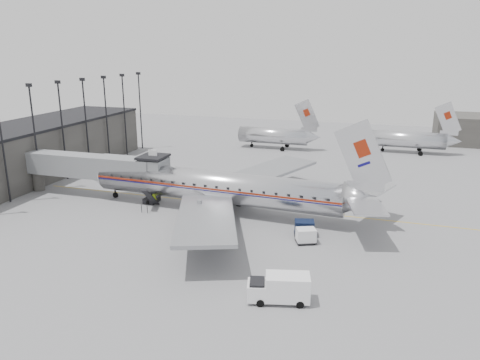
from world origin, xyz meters
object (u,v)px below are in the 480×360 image
object	(u,v)px
baggage_cart_navy	(304,228)
ramp_worker	(154,197)
airliner	(221,187)
baggage_cart_white	(306,235)
service_van	(279,288)

from	to	relation	value
baggage_cart_navy	ramp_worker	xyz separation A→B (m)	(-20.78, 4.61, 0.01)
airliner	ramp_worker	size ratio (longest dim) A/B	21.84
baggage_cart_white	ramp_worker	bearing A→B (deg)	139.59
ramp_worker	airliner	bearing A→B (deg)	-23.83
baggage_cart_white	ramp_worker	size ratio (longest dim) A/B	1.35
service_van	ramp_worker	distance (m)	28.54
service_van	ramp_worker	bearing A→B (deg)	124.43
airliner	baggage_cart_white	world-z (taller)	airliner
baggage_cart_navy	baggage_cart_white	bearing A→B (deg)	-88.81
airliner	service_van	distance (m)	22.47
baggage_cart_navy	baggage_cart_white	xyz separation A→B (m)	(0.52, -1.97, -0.06)
service_van	baggage_cart_white	world-z (taller)	service_van
ramp_worker	baggage_cart_navy	bearing A→B (deg)	-36.06
baggage_cart_white	service_van	bearing A→B (deg)	-113.33
baggage_cart_navy	ramp_worker	world-z (taller)	ramp_worker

